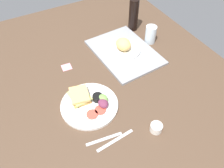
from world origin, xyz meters
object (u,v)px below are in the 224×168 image
(fork, at_px, (104,139))
(plate_with_salad, at_px, (90,103))
(espresso_cup, at_px, (156,128))
(soda_bottle, at_px, (134,15))
(bread_plate_near, at_px, (124,47))
(sticky_note, at_px, (67,67))
(drinking_glass, at_px, (151,34))
(knife, at_px, (115,140))
(serving_tray, at_px, (124,52))

(fork, bearing_deg, plate_with_salad, 91.12)
(plate_with_salad, height_order, espresso_cup, plate_with_salad)
(plate_with_salad, bearing_deg, soda_bottle, 130.35)
(bread_plate_near, bearing_deg, fork, -38.89)
(fork, distance_m, sticky_note, 0.53)
(soda_bottle, bearing_deg, drinking_glass, 6.71)
(plate_with_salad, xyz_separation_m, knife, (0.24, 0.02, -0.01))
(soda_bottle, distance_m, fork, 0.89)
(serving_tray, bearing_deg, knife, -34.63)
(bread_plate_near, height_order, fork, bread_plate_near)
(serving_tray, height_order, soda_bottle, soda_bottle)
(plate_with_salad, xyz_separation_m, drinking_glass, (-0.29, 0.57, 0.04))
(drinking_glass, relative_size, sticky_note, 2.05)
(knife, bearing_deg, serving_tray, 50.52)
(plate_with_salad, relative_size, espresso_cup, 5.16)
(fork, relative_size, sticky_note, 3.04)
(serving_tray, height_order, fork, serving_tray)
(serving_tray, relative_size, soda_bottle, 2.04)
(bread_plate_near, xyz_separation_m, fork, (0.48, -0.38, -0.04))
(serving_tray, relative_size, sticky_note, 8.04)
(drinking_glass, relative_size, knife, 0.60)
(serving_tray, relative_size, plate_with_salad, 1.56)
(fork, distance_m, knife, 0.05)
(fork, bearing_deg, espresso_cup, -9.66)
(fork, bearing_deg, knife, -29.09)
(plate_with_salad, relative_size, soda_bottle, 1.31)
(drinking_glass, bearing_deg, fork, -50.25)
(soda_bottle, bearing_deg, fork, -40.40)
(fork, bearing_deg, bread_plate_near, 58.89)
(serving_tray, bearing_deg, sticky_note, -98.25)
(soda_bottle, xyz_separation_m, espresso_cup, (0.74, -0.34, -0.09))
(bread_plate_near, distance_m, espresso_cup, 0.57)
(knife, relative_size, sticky_note, 3.39)
(plate_with_salad, bearing_deg, serving_tray, 126.22)
(drinking_glass, relative_size, espresso_cup, 2.05)
(plate_with_salad, relative_size, fork, 1.70)
(espresso_cup, relative_size, fork, 0.33)
(serving_tray, xyz_separation_m, plate_with_salad, (0.27, -0.36, 0.01))
(fork, xyz_separation_m, knife, (0.03, 0.04, 0.00))
(bread_plate_near, bearing_deg, soda_bottle, 136.20)
(plate_with_salad, distance_m, drinking_glass, 0.64)
(espresso_cup, bearing_deg, bread_plate_near, 164.49)
(serving_tray, xyz_separation_m, espresso_cup, (0.54, -0.16, 0.01))
(plate_with_salad, distance_m, fork, 0.21)
(knife, xyz_separation_m, sticky_note, (-0.56, -0.02, -0.00))
(sticky_note, bearing_deg, drinking_glass, 86.77)
(soda_bottle, bearing_deg, espresso_cup, -24.56)
(espresso_cup, relative_size, sticky_note, 1.00)
(fork, bearing_deg, soda_bottle, 57.38)
(bread_plate_near, bearing_deg, espresso_cup, -15.51)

